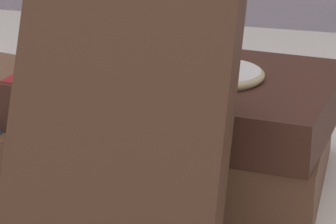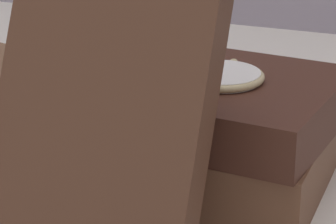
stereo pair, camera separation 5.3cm
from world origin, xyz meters
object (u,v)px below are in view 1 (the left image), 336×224
Objects in this scene: book_flat_bottom at (160,145)px; pocket_watch at (221,74)px; book_leaning_front at (118,137)px; book_flat_top at (175,93)px.

book_flat_bottom is 3.60× the size of pocket_watch.
book_flat_bottom is 1.35× the size of book_leaning_front.
book_flat_bottom is 0.04m from book_flat_top.
book_flat_top is 0.12m from book_leaning_front.
book_flat_top is 1.34× the size of book_leaning_front.
pocket_watch reaches higher than book_flat_bottom.
book_flat_top is at bearing 23.94° from book_flat_bottom.
pocket_watch is at bearing 72.74° from book_leaning_front.
pocket_watch is (0.03, 0.11, 0.00)m from book_leaning_front.
book_flat_bottom is 0.13m from book_leaning_front.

